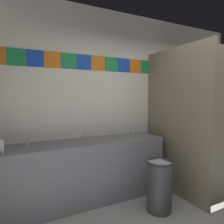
% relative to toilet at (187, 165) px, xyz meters
% --- Properties ---
extents(wall_back, '(4.39, 0.09, 2.86)m').
position_rel_toilet_xyz_m(wall_back, '(-0.78, 0.52, 1.13)').
color(wall_back, silver).
rests_on(wall_back, ground_plane).
extents(vanity_counter, '(2.30, 0.56, 0.87)m').
position_rel_toilet_xyz_m(vanity_counter, '(-1.77, 0.20, 0.14)').
color(vanity_counter, slate).
rests_on(vanity_counter, ground_plane).
extents(faucet_left, '(0.04, 0.10, 0.14)m').
position_rel_toilet_xyz_m(faucet_left, '(-2.54, 0.29, 0.61)').
color(faucet_left, silver).
rests_on(faucet_left, vanity_counter).
extents(faucet_center, '(0.04, 0.10, 0.14)m').
position_rel_toilet_xyz_m(faucet_center, '(-1.77, 0.29, 0.61)').
color(faucet_center, silver).
rests_on(faucet_center, vanity_counter).
extents(faucet_right, '(0.04, 0.10, 0.14)m').
position_rel_toilet_xyz_m(faucet_right, '(-1.01, 0.29, 0.61)').
color(faucet_right, silver).
rests_on(faucet_right, vanity_counter).
extents(stall_divider, '(0.92, 1.31, 2.23)m').
position_rel_toilet_xyz_m(stall_divider, '(-0.31, -0.42, 0.81)').
color(stall_divider, '#726651').
rests_on(stall_divider, ground_plane).
extents(toilet, '(0.39, 0.49, 0.74)m').
position_rel_toilet_xyz_m(toilet, '(0.00, 0.00, 0.00)').
color(toilet, white).
rests_on(toilet, ground_plane).
extents(trash_bin, '(0.33, 0.33, 0.67)m').
position_rel_toilet_xyz_m(trash_bin, '(-1.01, -0.47, 0.03)').
color(trash_bin, '#333338').
rests_on(trash_bin, ground_plane).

